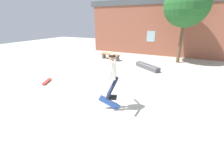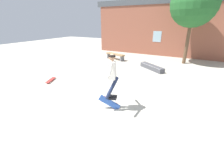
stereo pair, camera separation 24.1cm
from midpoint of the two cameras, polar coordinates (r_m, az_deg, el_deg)
name	(u,v)px [view 1 (the left image)]	position (r m, az deg, el deg)	size (l,w,h in m)	color
ground_plane	(103,103)	(5.65, -4.86, -8.65)	(40.00, 40.00, 0.00)	#B2AD9E
building_backdrop	(155,27)	(14.12, 15.69, 18.90)	(12.49, 0.52, 5.59)	#93513D
tree_right	(187,4)	(11.90, 26.03, 24.48)	(2.93, 2.93, 5.36)	brown
park_bench	(110,55)	(12.02, -1.22, 9.41)	(1.75, 0.91, 0.47)	#99754C
skate_ledge	(147,67)	(9.81, 12.61, 4.97)	(1.76, 1.44, 0.29)	#4C4C51
skater	(112,73)	(4.69, -1.45, 2.80)	(0.49, 1.15, 1.50)	silver
skateboard_flipping	(109,103)	(5.19, -2.32, -8.65)	(0.67, 0.42, 0.58)	#2D519E
skateboard_resting	(47,81)	(8.14, -24.39, -0.40)	(0.48, 0.81, 0.08)	red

